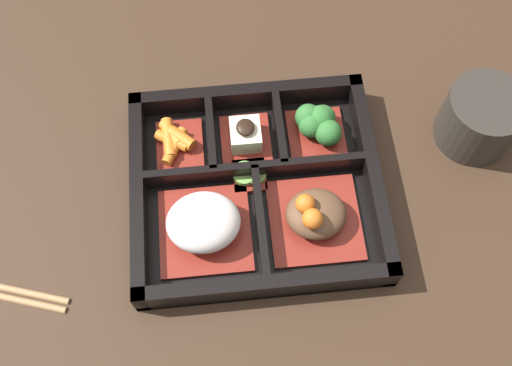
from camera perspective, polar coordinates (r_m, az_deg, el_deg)
ground_plane at (r=0.65m, az=0.00°, el=-0.94°), size 3.00×3.00×0.00m
bento_base at (r=0.65m, az=0.00°, el=-0.76°), size 0.26×0.23×0.01m
bento_rim at (r=0.63m, az=-0.07°, el=0.08°), size 0.26×0.23×0.04m
bowl_stew at (r=0.61m, az=5.64°, el=-3.10°), size 0.09×0.10×0.05m
bowl_rice at (r=0.60m, az=-5.00°, el=-3.89°), size 0.09×0.10×0.05m
bowl_greens at (r=0.66m, az=5.92°, el=5.67°), size 0.06×0.07×0.04m
bowl_tofu at (r=0.66m, az=-1.00°, el=4.44°), size 0.05×0.07×0.04m
bowl_carrots at (r=0.66m, az=-7.64°, el=3.90°), size 0.05×0.07×0.02m
bowl_pickles at (r=0.64m, az=-0.67°, el=0.85°), size 0.04×0.04×0.01m
tea_cup at (r=0.70m, az=20.60°, el=5.85°), size 0.08×0.08×0.07m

